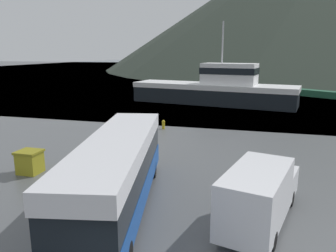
% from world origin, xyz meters
% --- Properties ---
extents(water_surface, '(240.00, 240.00, 0.00)m').
position_xyz_m(water_surface, '(0.00, 143.93, 0.00)').
color(water_surface, slate).
rests_on(water_surface, ground).
extents(tour_bus, '(4.64, 11.65, 3.33)m').
position_xyz_m(tour_bus, '(-2.75, 7.14, 1.87)').
color(tour_bus, '#194799').
rests_on(tour_bus, ground).
extents(delivery_van, '(3.51, 6.67, 2.52)m').
position_xyz_m(delivery_van, '(3.29, 7.50, 1.33)').
color(delivery_van, silver).
rests_on(delivery_van, ground).
extents(fishing_boat, '(22.57, 8.80, 10.75)m').
position_xyz_m(fishing_boat, '(-2.29, 38.90, 2.06)').
color(fishing_boat, black).
rests_on(fishing_boat, water_surface).
extents(storage_bin, '(1.33, 1.22, 1.35)m').
position_xyz_m(storage_bin, '(-9.57, 10.00, 0.69)').
color(storage_bin, olive).
rests_on(storage_bin, ground).
extents(small_boat, '(6.33, 4.90, 1.02)m').
position_xyz_m(small_boat, '(12.31, 49.97, 0.51)').
color(small_boat, '#1E5138').
rests_on(small_boat, water_surface).
extents(mooring_bollard, '(0.30, 0.30, 0.83)m').
position_xyz_m(mooring_bollard, '(-5.09, 22.74, 0.45)').
color(mooring_bollard, '#B29919').
rests_on(mooring_bollard, ground).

